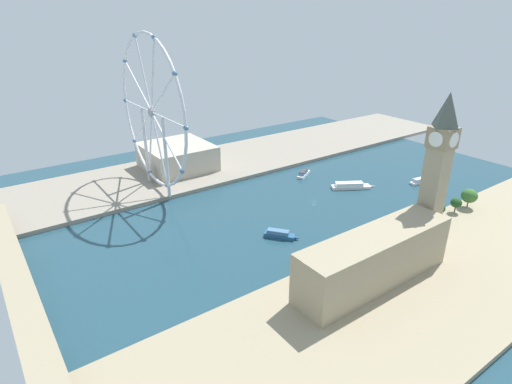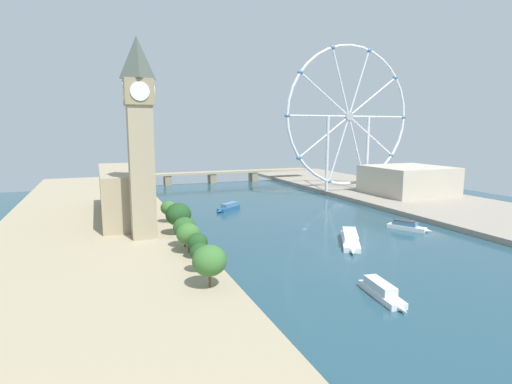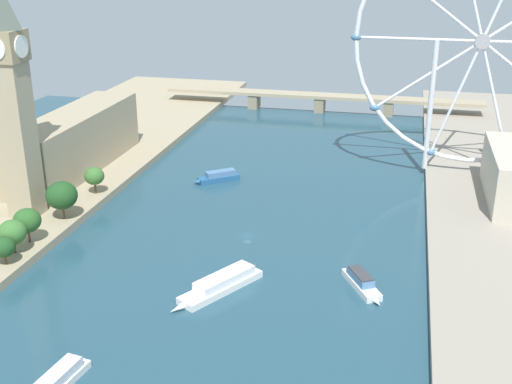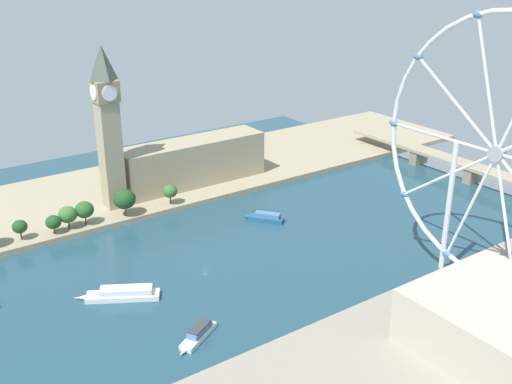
{
  "view_description": "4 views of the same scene",
  "coord_description": "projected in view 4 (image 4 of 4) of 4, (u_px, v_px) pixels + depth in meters",
  "views": [
    {
      "loc": [
        -201.87,
        197.17,
        128.39
      ],
      "look_at": [
        4.58,
        49.35,
        18.52
      ],
      "focal_mm": 29.24,
      "sensor_mm": 36.0,
      "label": 1
    },
    {
      "loc": [
        -104.67,
        -195.01,
        51.67
      ],
      "look_at": [
        -3.21,
        65.78,
        9.09
      ],
      "focal_mm": 28.73,
      "sensor_mm": 36.0,
      "label": 2
    },
    {
      "loc": [
        52.94,
        -211.23,
        102.18
      ],
      "look_at": [
        -3.39,
        28.55,
        6.31
      ],
      "focal_mm": 45.24,
      "sensor_mm": 36.0,
      "label": 3
    },
    {
      "loc": [
        216.14,
        -123.26,
        138.13
      ],
      "look_at": [
        -23.16,
        44.83,
        20.19
      ],
      "focal_mm": 43.11,
      "sensor_mm": 36.0,
      "label": 4
    }
  ],
  "objects": [
    {
      "name": "ground_plane",
      "position": [
        205.0,
        269.0,
        281.4
      ],
      "size": [
        390.22,
        390.22,
        0.0
      ],
      "primitive_type": "plane",
      "color": "#234756"
    },
    {
      "name": "riverbank_left",
      "position": [
        110.0,
        193.0,
        364.4
      ],
      "size": [
        90.0,
        520.0,
        3.0
      ],
      "primitive_type": "cube",
      "color": "tan",
      "rests_on": "ground_plane"
    },
    {
      "name": "clock_tower",
      "position": [
        108.0,
        126.0,
        325.01
      ],
      "size": [
        13.18,
        13.18,
        88.48
      ],
      "color": "tan",
      "rests_on": "riverbank_left"
    },
    {
      "name": "parliament_block",
      "position": [
        193.0,
        162.0,
        370.78
      ],
      "size": [
        22.0,
        91.09,
        26.77
      ],
      "primitive_type": "cube",
      "color": "tan",
      "rests_on": "riverbank_left"
    },
    {
      "name": "tree_row_embankment",
      "position": [
        78.0,
        211.0,
        314.32
      ],
      "size": [
        14.66,
        105.4,
        14.95
      ],
      "color": "#513823",
      "rests_on": "riverbank_left"
    },
    {
      "name": "ferris_wheel",
      "position": [
        496.0,
        155.0,
        240.52
      ],
      "size": [
        112.73,
        3.2,
        114.29
      ],
      "color": "silver",
      "rests_on": "riverbank_right"
    },
    {
      "name": "riverside_hall",
      "position": [
        503.0,
        326.0,
        216.07
      ],
      "size": [
        55.67,
        54.01,
        21.06
      ],
      "primitive_type": "cube",
      "color": "#BCB29E",
      "rests_on": "riverbank_right"
    },
    {
      "name": "river_bridge",
      "position": [
        473.0,
        169.0,
        381.51
      ],
      "size": [
        202.22,
        13.01,
        11.05
      ],
      "color": "tan",
      "rests_on": "ground_plane"
    },
    {
      "name": "tour_boat_1",
      "position": [
        265.0,
        218.0,
        329.73
      ],
      "size": [
        19.95,
        16.84,
        4.86
      ],
      "rotation": [
        0.0,
        0.0,
        3.81
      ],
      "color": "#235684",
      "rests_on": "ground_plane"
    },
    {
      "name": "tour_boat_2",
      "position": [
        123.0,
        294.0,
        257.47
      ],
      "size": [
        22.25,
        33.1,
        5.07
      ],
      "rotation": [
        0.0,
        0.0,
        4.18
      ],
      "color": "white",
      "rests_on": "ground_plane"
    },
    {
      "name": "tour_boat_3",
      "position": [
        198.0,
        334.0,
        231.33
      ],
      "size": [
        14.38,
        21.61,
        4.82
      ],
      "rotation": [
        0.0,
        0.0,
        5.23
      ],
      "color": "white",
      "rests_on": "ground_plane"
    }
  ]
}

